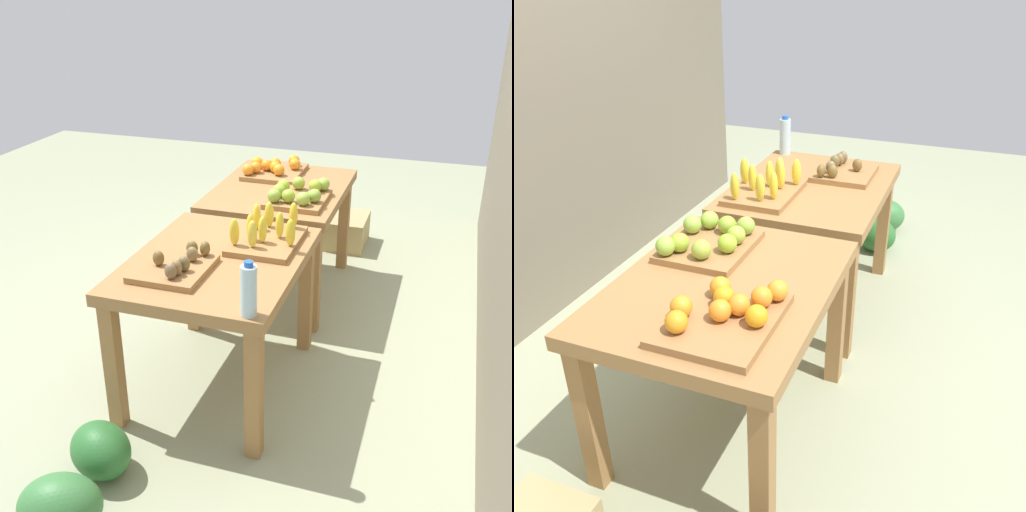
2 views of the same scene
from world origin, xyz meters
TOP-DOWN VIEW (x-y plane):
  - ground_plane at (0.00, 0.00)m, footprint 8.00×8.00m
  - display_table_left at (-0.56, 0.00)m, footprint 1.04×0.80m
  - display_table_right at (0.56, 0.00)m, footprint 1.04×0.80m
  - orange_bin at (-0.79, -0.12)m, footprint 0.44×0.36m
  - apple_bin at (-0.33, 0.17)m, footprint 0.41×0.34m
  - banana_crate at (0.32, 0.18)m, footprint 0.44×0.32m
  - kiwi_bin at (0.76, -0.12)m, footprint 0.36×0.32m
  - water_bottle at (1.03, 0.32)m, footprint 0.07×0.07m
  - watermelon_pile at (1.50, -0.24)m, footprint 0.66×0.39m
  - wicker_basket at (-1.37, -0.35)m, footprint 0.36×0.36m
  - cardboard_produce_box at (-1.43, 0.30)m, footprint 0.40×0.30m

SIDE VIEW (x-z plane):
  - ground_plane at x=0.00m, z-range 0.00..0.00m
  - cardboard_produce_box at x=-1.43m, z-range 0.00..0.23m
  - wicker_basket at x=-1.37m, z-range 0.01..0.24m
  - watermelon_pile at x=1.50m, z-range 0.00..0.25m
  - display_table_left at x=-0.56m, z-range 0.26..0.98m
  - display_table_right at x=0.56m, z-range 0.26..0.98m
  - kiwi_bin at x=0.76m, z-range 0.70..0.80m
  - orange_bin at x=-0.79m, z-range 0.71..0.81m
  - apple_bin at x=-0.33m, z-range 0.71..0.82m
  - banana_crate at x=0.32m, z-range 0.68..0.85m
  - water_bottle at x=1.03m, z-range 0.71..0.95m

